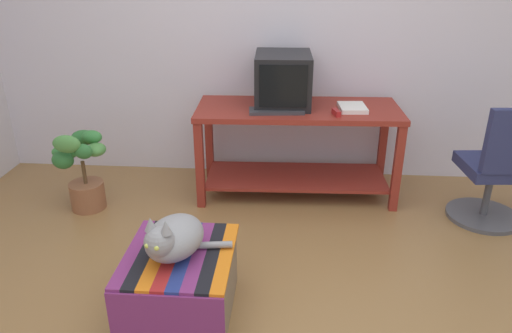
% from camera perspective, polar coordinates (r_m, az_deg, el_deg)
% --- Properties ---
extents(ground_plane, '(14.00, 14.00, 0.00)m').
position_cam_1_polar(ground_plane, '(2.62, -0.01, -18.88)').
color(ground_plane, olive).
extents(back_wall, '(8.00, 0.10, 2.60)m').
position_cam_1_polar(back_wall, '(4.00, 2.28, 17.00)').
color(back_wall, silver).
rests_on(back_wall, ground_plane).
extents(desk, '(1.55, 0.67, 0.72)m').
position_cam_1_polar(desk, '(3.75, 4.91, 3.70)').
color(desk, maroon).
rests_on(desk, ground_plane).
extents(tv_monitor, '(0.43, 0.51, 0.39)m').
position_cam_1_polar(tv_monitor, '(3.69, 3.21, 10.20)').
color(tv_monitor, black).
rests_on(tv_monitor, desk).
extents(keyboard, '(0.41, 0.19, 0.02)m').
position_cam_1_polar(keyboard, '(3.54, 2.45, 6.60)').
color(keyboard, '#333338').
rests_on(keyboard, desk).
extents(book, '(0.21, 0.26, 0.03)m').
position_cam_1_polar(book, '(3.67, 11.36, 6.86)').
color(book, white).
rests_on(book, desk).
extents(ottoman_with_blanket, '(0.55, 0.64, 0.37)m').
position_cam_1_polar(ottoman_with_blanket, '(2.65, -8.88, -13.46)').
color(ottoman_with_blanket, '#7A664C').
rests_on(ottoman_with_blanket, ground_plane).
extents(cat, '(0.47, 0.42, 0.28)m').
position_cam_1_polar(cat, '(2.47, -9.83, -8.35)').
color(cat, gray).
rests_on(cat, ottoman_with_blanket).
extents(potted_plant, '(0.42, 0.37, 0.63)m').
position_cam_1_polar(potted_plant, '(3.80, -19.87, -0.51)').
color(potted_plant, brown).
rests_on(potted_plant, ground_plane).
extents(office_chair, '(0.52, 0.52, 0.89)m').
position_cam_1_polar(office_chair, '(3.73, 26.62, -0.71)').
color(office_chair, '#4C4C51').
rests_on(office_chair, ground_plane).
extents(stapler, '(0.06, 0.12, 0.04)m').
position_cam_1_polar(stapler, '(3.52, 9.49, 6.34)').
color(stapler, '#A31E1E').
rests_on(stapler, desk).
extents(pen, '(0.04, 0.14, 0.01)m').
position_cam_1_polar(pen, '(3.73, 11.07, 6.97)').
color(pen, black).
rests_on(pen, desk).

